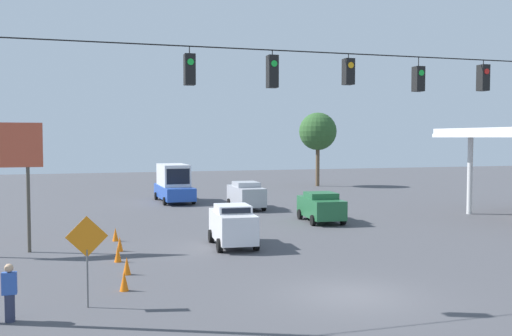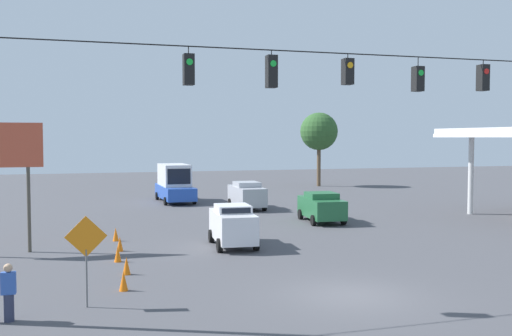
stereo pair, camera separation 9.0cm
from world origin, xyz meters
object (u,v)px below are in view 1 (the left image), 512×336
at_px(sedan_white_withflow_mid, 233,225).
at_px(traffic_cone_second, 127,266).
at_px(work_zone_sign, 87,244).
at_px(sedan_green_oncoming_far, 321,206).
at_px(traffic_cone_third, 118,254).
at_px(pedestrian, 9,293).
at_px(traffic_cone_nearest, 124,281).
at_px(traffic_cone_fourth, 120,244).
at_px(traffic_cone_fifth, 115,234).
at_px(sedan_silver_oncoming_deep, 246,195).
at_px(overhead_signal_span, 347,124).
at_px(box_truck_blue_withflow_deep, 174,183).
at_px(tree_horizon_left, 318,132).

distance_m(sedan_white_withflow_mid, traffic_cone_second, 6.88).
bearing_deg(work_zone_sign, sedan_green_oncoming_far, -134.23).
distance_m(traffic_cone_third, pedestrian, 7.88).
bearing_deg(traffic_cone_second, work_zone_sign, 69.66).
distance_m(sedan_white_withflow_mid, traffic_cone_nearest, 8.70).
height_order(traffic_cone_second, traffic_cone_fourth, same).
xyz_separation_m(sedan_green_oncoming_far, traffic_cone_fourth, (12.52, 5.76, -0.62)).
xyz_separation_m(traffic_cone_fourth, traffic_cone_fifth, (0.05, -2.71, 0.00)).
distance_m(traffic_cone_third, traffic_cone_fourth, 2.31).
bearing_deg(sedan_silver_oncoming_deep, traffic_cone_second, 61.29).
xyz_separation_m(sedan_green_oncoming_far, traffic_cone_nearest, (12.80, 12.77, -0.62)).
xyz_separation_m(overhead_signal_span, sedan_white_withflow_mid, (1.60, -8.99, -4.63)).
bearing_deg(traffic_cone_fifth, traffic_cone_nearest, 88.67).
relative_size(traffic_cone_third, traffic_cone_fourth, 1.00).
distance_m(sedan_silver_oncoming_deep, traffic_cone_second, 20.56).
bearing_deg(box_truck_blue_withflow_deep, traffic_cone_fourth, 74.32).
bearing_deg(traffic_cone_nearest, sedan_white_withflow_mid, -129.86).
distance_m(overhead_signal_span, traffic_cone_fourth, 12.77).
bearing_deg(tree_horizon_left, sedan_silver_oncoming_deep, 52.48).
height_order(traffic_cone_third, traffic_cone_fourth, same).
bearing_deg(traffic_cone_fourth, sedan_silver_oncoming_deep, -126.44).
height_order(sedan_green_oncoming_far, tree_horizon_left, tree_horizon_left).
relative_size(traffic_cone_second, pedestrian, 0.41).
xyz_separation_m(sedan_white_withflow_mid, traffic_cone_third, (5.50, 1.96, -0.70)).
height_order(sedan_green_oncoming_far, traffic_cone_second, sedan_green_oncoming_far).
height_order(sedan_white_withflow_mid, work_zone_sign, work_zone_sign).
height_order(traffic_cone_nearest, traffic_cone_fourth, same).
distance_m(traffic_cone_second, pedestrian, 5.95).
relative_size(sedan_green_oncoming_far, tree_horizon_left, 0.55).
xyz_separation_m(traffic_cone_third, pedestrian, (3.40, 7.09, 0.49)).
bearing_deg(traffic_cone_third, sedan_white_withflow_mid, -160.42).
distance_m(sedan_green_oncoming_far, traffic_cone_nearest, 18.09).
bearing_deg(sedan_white_withflow_mid, traffic_cone_second, 39.23).
xyz_separation_m(overhead_signal_span, box_truck_blue_withflow_deep, (1.41, -28.84, -4.18)).
bearing_deg(work_zone_sign, overhead_signal_span, 175.12).
bearing_deg(traffic_cone_fifth, traffic_cone_fourth, 91.07).
distance_m(box_truck_blue_withflow_deep, traffic_cone_nearest, 27.15).
height_order(traffic_cone_nearest, traffic_cone_fifth, same).
relative_size(traffic_cone_fifth, work_zone_sign, 0.24).
bearing_deg(traffic_cone_second, overhead_signal_span, 146.00).
xyz_separation_m(box_truck_blue_withflow_deep, traffic_cone_second, (5.50, 24.18, -1.15)).
xyz_separation_m(box_truck_blue_withflow_deep, traffic_cone_fourth, (5.48, 19.51, -1.15)).
bearing_deg(work_zone_sign, sedan_white_withflow_mid, -129.27).
relative_size(sedan_green_oncoming_far, work_zone_sign, 1.53).
relative_size(work_zone_sign, pedestrian, 1.70).
relative_size(sedan_white_withflow_mid, traffic_cone_fifth, 5.85).
bearing_deg(traffic_cone_fifth, sedan_green_oncoming_far, -166.35).
relative_size(sedan_white_withflow_mid, traffic_cone_fourth, 5.85).
relative_size(sedan_silver_oncoming_deep, tree_horizon_left, 0.56).
distance_m(sedan_green_oncoming_far, traffic_cone_third, 15.09).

